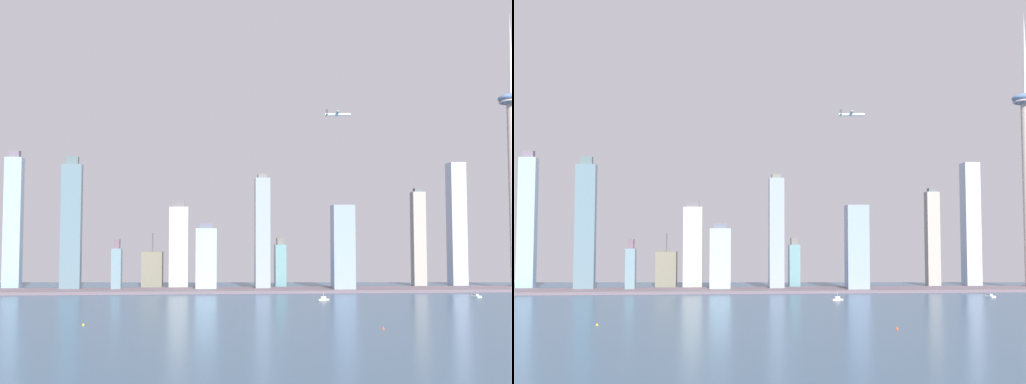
% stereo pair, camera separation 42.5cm
% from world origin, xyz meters
% --- Properties ---
extents(waterfront_pier, '(984.44, 66.08, 3.54)m').
position_xyz_m(waterfront_pier, '(0.00, 551.15, 1.77)').
color(waterfront_pier, '#63555E').
rests_on(waterfront_pier, ground).
extents(skyscraper_0, '(22.34, 16.64, 183.04)m').
position_xyz_m(skyscraper_0, '(-318.03, 610.79, 88.65)').
color(skyscraper_0, '#8FADC5').
rests_on(skyscraper_0, ground).
extents(skyscraper_1, '(18.93, 26.16, 150.40)m').
position_xyz_m(skyscraper_1, '(9.11, 573.46, 73.44)').
color(skyscraper_1, '#8895A9').
rests_on(skyscraper_1, ground).
extents(skyscraper_2, '(27.12, 25.66, 108.88)m').
position_xyz_m(skyscraper_2, '(109.09, 545.07, 54.44)').
color(skyscraper_2, '#8194B3').
rests_on(skyscraper_2, ground).
extents(skyscraper_3, '(17.81, 16.33, 136.98)m').
position_xyz_m(skyscraper_3, '(233.38, 626.71, 66.87)').
color(skyscraper_3, '#A0978B').
rests_on(skyscraper_3, ground).
extents(skyscraper_4, '(25.22, 12.83, 170.93)m').
position_xyz_m(skyscraper_4, '(-234.25, 570.37, 82.36)').
color(skyscraper_4, slate).
rests_on(skyscraper_4, ground).
extents(skyscraper_5, '(26.37, 25.14, 86.45)m').
position_xyz_m(skyscraper_5, '(-63.39, 568.94, 41.04)').
color(skyscraper_5, '#9ABDCE').
rests_on(skyscraper_5, ground).
extents(skyscraper_6, '(12.20, 14.87, 65.86)m').
position_xyz_m(skyscraper_6, '(-176.04, 565.77, 29.42)').
color(skyscraper_6, slate).
rests_on(skyscraper_6, ground).
extents(skyscraper_7, '(14.49, 21.88, 67.31)m').
position_xyz_m(skyscraper_7, '(36.51, 611.53, 30.89)').
color(skyscraper_7, slate).
rests_on(skyscraper_7, ground).
extents(skyscraper_8, '(24.87, 17.86, 116.63)m').
position_xyz_m(skyscraper_8, '(-99.60, 598.45, 55.72)').
color(skyscraper_8, '#B9B6A8').
rests_on(skyscraper_8, ground).
extents(skyscraper_9, '(27.93, 27.77, 74.08)m').
position_xyz_m(skyscraper_9, '(-137.07, 635.46, 24.36)').
color(skyscraper_9, '#726D5A').
rests_on(skyscraper_9, ground).
extents(skyscraper_10, '(21.79, 24.78, 175.04)m').
position_xyz_m(skyscraper_10, '(294.38, 641.08, 87.52)').
color(skyscraper_10, '#B0B9D1').
rests_on(skyscraper_10, ground).
extents(boat_1, '(12.73, 6.44, 8.21)m').
position_xyz_m(boat_1, '(64.38, 433.54, 1.46)').
color(boat_1, beige).
rests_on(boat_1, ground).
extents(boat_2, '(8.84, 16.31, 3.48)m').
position_xyz_m(boat_2, '(245.19, 459.68, 1.27)').
color(boat_2, white).
rests_on(boat_2, ground).
extents(channel_buoy_1, '(1.99, 1.99, 1.73)m').
position_xyz_m(channel_buoy_1, '(-157.63, 245.42, 0.87)').
color(channel_buoy_1, yellow).
rests_on(channel_buoy_1, ground).
extents(channel_buoy_2, '(1.88, 1.88, 2.44)m').
position_xyz_m(channel_buoy_2, '(69.34, 206.39, 1.22)').
color(channel_buoy_2, '#E54C19').
rests_on(channel_buoy_2, ground).
extents(airplane, '(34.11, 33.49, 8.79)m').
position_xyz_m(airplane, '(108.91, 567.88, 229.78)').
color(airplane, silver).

